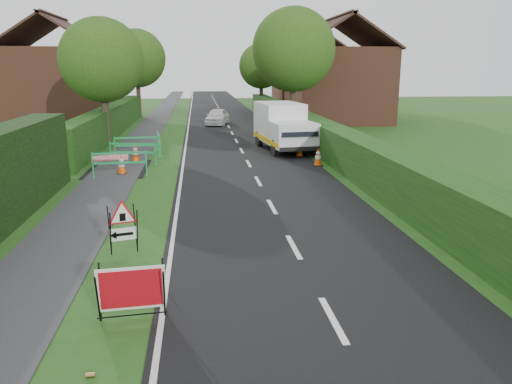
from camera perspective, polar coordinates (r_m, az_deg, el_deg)
ground at (r=10.70m, az=-8.06°, el=-8.71°), size 120.00×120.00×0.00m
road_surface at (r=45.11m, az=-3.90°, el=8.81°), size 6.00×90.00×0.02m
footpath at (r=45.18m, az=-10.96°, el=8.60°), size 2.00×90.00×0.02m
hedge_west_far at (r=32.57m, az=-16.11°, el=6.26°), size 1.00×24.00×1.80m
hedge_east at (r=26.91m, az=6.71°, el=5.17°), size 1.20×50.00×1.50m
house_west at (r=41.21m, az=-21.60°, el=11.41°), size 7.50×7.40×7.88m
house_east_a at (r=39.36m, az=9.30°, el=12.12°), size 7.50×7.40×7.88m
house_east_b at (r=53.17m, az=6.20°, el=12.68°), size 7.50×7.40×7.88m
tree_nw at (r=28.31m, az=-17.22°, el=14.21°), size 4.40×4.40×6.70m
tree_ne at (r=32.45m, az=4.30°, el=15.90°), size 5.20×5.20×7.79m
tree_fw at (r=44.15m, az=-13.49°, el=14.62°), size 4.80×4.80×7.24m
tree_fe at (r=48.25m, az=0.61°, el=14.19°), size 4.20×4.20×6.33m
red_rect_sign at (r=8.67m, az=-14.05°, el=-10.77°), size 1.15×0.75×0.93m
triangle_sign at (r=11.53m, az=-15.15°, el=-3.45°), size 0.89×0.89×1.07m
works_van at (r=25.51m, az=3.10°, el=7.58°), size 2.59×5.34×2.34m
traffic_cone_0 at (r=21.54m, az=7.11°, el=4.01°), size 0.38×0.38×0.79m
traffic_cone_1 at (r=23.75m, az=5.04°, el=4.99°), size 0.38×0.38×0.79m
traffic_cone_2 at (r=27.01m, az=2.93°, el=6.13°), size 0.38×0.38×0.79m
traffic_cone_3 at (r=20.43m, az=-15.12°, el=3.08°), size 0.38×0.38×0.79m
traffic_cone_4 at (r=23.11m, az=-13.63°, el=4.40°), size 0.38×0.38×0.79m
ped_barrier_0 at (r=19.89m, az=-15.31°, el=3.48°), size 2.08×0.53×1.00m
ped_barrier_1 at (r=22.22m, az=-13.91°, el=4.63°), size 2.09×0.73×1.00m
ped_barrier_2 at (r=24.14m, az=-13.49°, el=5.38°), size 2.07×0.42×1.00m
ped_barrier_3 at (r=24.99m, az=-11.08°, el=5.79°), size 0.61×2.09×1.00m
redwhite_plank at (r=21.76m, az=-16.26°, el=2.60°), size 1.43×0.53×0.25m
litter_can at (r=7.62m, az=-18.38°, el=-19.44°), size 0.12×0.07×0.07m
hatchback_car at (r=37.08m, az=-4.46°, el=8.58°), size 2.11×3.72×1.19m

